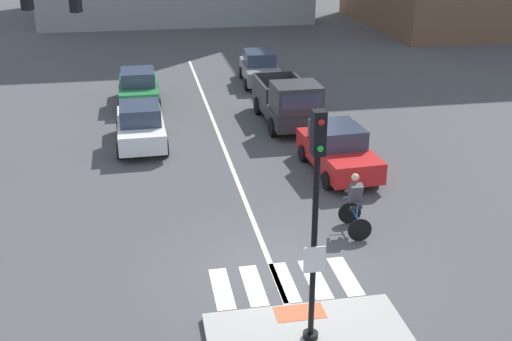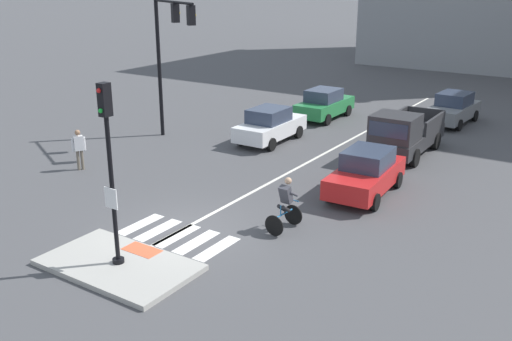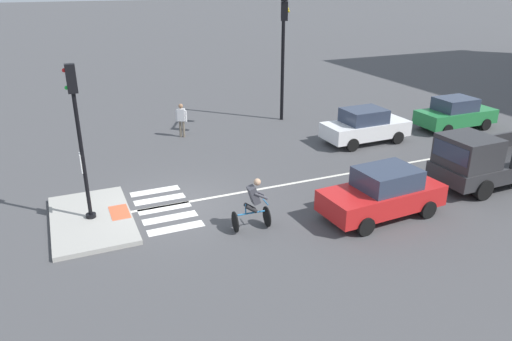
# 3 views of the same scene
# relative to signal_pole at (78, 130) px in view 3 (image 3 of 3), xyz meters

# --- Properties ---
(ground_plane) EXTENTS (300.00, 300.00, 0.00)m
(ground_plane) POSITION_rel_signal_pole_xyz_m (0.00, 2.87, -3.10)
(ground_plane) COLOR #474749
(traffic_island) EXTENTS (4.25, 2.49, 0.15)m
(traffic_island) POSITION_rel_signal_pole_xyz_m (0.00, 0.01, -3.02)
(traffic_island) COLOR #A3A099
(traffic_island) RESTS_ON ground
(tactile_pad_front) EXTENTS (1.10, 0.60, 0.01)m
(tactile_pad_front) POSITION_rel_signal_pole_xyz_m (0.00, 0.90, -2.94)
(tactile_pad_front) COLOR #DB5B38
(tactile_pad_front) RESTS_ON traffic_island
(signal_pole) EXTENTS (0.44, 0.38, 4.90)m
(signal_pole) POSITION_rel_signal_pole_xyz_m (0.00, 0.00, 0.00)
(signal_pole) COLOR black
(signal_pole) RESTS_ON traffic_island
(crosswalk_stripe_a) EXTENTS (0.44, 1.80, 0.01)m
(crosswalk_stripe_a) POSITION_rel_signal_pole_xyz_m (-1.53, 2.40, -3.09)
(crosswalk_stripe_a) COLOR silver
(crosswalk_stripe_a) RESTS_ON ground
(crosswalk_stripe_b) EXTENTS (0.44, 1.80, 0.01)m
(crosswalk_stripe_b) POSITION_rel_signal_pole_xyz_m (-0.77, 2.40, -3.09)
(crosswalk_stripe_b) COLOR silver
(crosswalk_stripe_b) RESTS_ON ground
(crosswalk_stripe_c) EXTENTS (0.44, 1.80, 0.01)m
(crosswalk_stripe_c) POSITION_rel_signal_pole_xyz_m (0.00, 2.40, -3.09)
(crosswalk_stripe_c) COLOR silver
(crosswalk_stripe_c) RESTS_ON ground
(crosswalk_stripe_d) EXTENTS (0.44, 1.80, 0.01)m
(crosswalk_stripe_d) POSITION_rel_signal_pole_xyz_m (0.77, 2.40, -3.09)
(crosswalk_stripe_d) COLOR silver
(crosswalk_stripe_d) RESTS_ON ground
(crosswalk_stripe_e) EXTENTS (0.44, 1.80, 0.01)m
(crosswalk_stripe_e) POSITION_rel_signal_pole_xyz_m (1.53, 2.40, -3.09)
(crosswalk_stripe_e) COLOR silver
(crosswalk_stripe_e) RESTS_ON ground
(lane_centre_line) EXTENTS (0.14, 28.00, 0.01)m
(lane_centre_line) POSITION_rel_signal_pole_xyz_m (-0.17, 12.87, -3.09)
(lane_centre_line) COLOR silver
(lane_centre_line) RESTS_ON ground
(traffic_light_mast) EXTENTS (3.76, 1.96, 6.65)m
(traffic_light_mast) POSITION_rel_signal_pole_xyz_m (-7.15, 10.33, 1.47)
(traffic_light_mast) COLOR black
(traffic_light_mast) RESTS_ON ground
(car_white_westbound_far) EXTENTS (1.90, 4.13, 1.64)m
(car_white_westbound_far) POSITION_rel_signal_pole_xyz_m (-3.20, 12.76, -2.29)
(car_white_westbound_far) COLOR white
(car_white_westbound_far) RESTS_ON ground
(car_red_eastbound_mid) EXTENTS (2.03, 4.19, 1.64)m
(car_red_eastbound_mid) POSITION_rel_signal_pole_xyz_m (3.32, 8.88, -2.29)
(car_red_eastbound_mid) COLOR red
(car_red_eastbound_mid) RESTS_ON ground
(car_green_westbound_distant) EXTENTS (1.85, 4.10, 1.64)m
(car_green_westbound_distant) POSITION_rel_signal_pole_xyz_m (-3.20, 18.31, -2.29)
(car_green_westbound_distant) COLOR #237A3D
(car_green_westbound_distant) RESTS_ON ground
(pickup_truck_charcoal_eastbound_far) EXTENTS (2.12, 5.13, 2.08)m
(pickup_truck_charcoal_eastbound_far) POSITION_rel_signal_pole_xyz_m (2.82, 14.01, -2.12)
(pickup_truck_charcoal_eastbound_far) COLOR #2D2D30
(pickup_truck_charcoal_eastbound_far) RESTS_ON ground
(cyclist) EXTENTS (0.72, 1.13, 1.68)m
(cyclist) POSITION_rel_signal_pole_xyz_m (2.49, 4.64, -2.23)
(cyclist) COLOR black
(cyclist) RESTS_ON ground
(pedestrian_at_curb_left) EXTENTS (0.37, 0.49, 1.67)m
(pedestrian_at_curb_left) POSITION_rel_signal_pole_xyz_m (-7.41, 5.03, -2.12)
(pedestrian_at_curb_left) COLOR #6B6051
(pedestrian_at_curb_left) RESTS_ON ground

